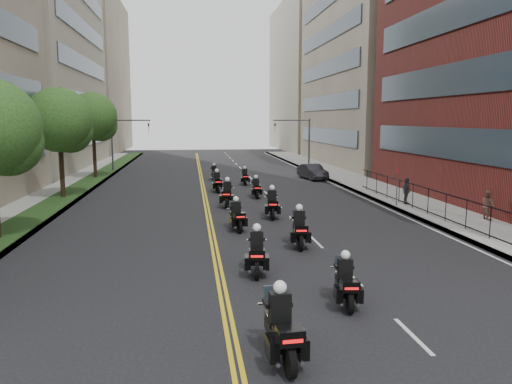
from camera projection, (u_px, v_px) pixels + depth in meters
ground at (291, 343)px, 12.43m from camera, size 160.00×160.00×0.00m
sidewalk_right at (379, 190)px, 38.49m from camera, size 4.00×90.00×0.15m
sidewalk_left at (55, 197)px, 35.40m from camera, size 4.00×90.00×0.15m
grass_strip at (67, 195)px, 35.49m from camera, size 2.00×90.00×0.04m
building_right_tan at (388, 40)px, 60.10m from camera, size 15.11×28.00×30.00m
building_right_far at (323, 77)px, 89.82m from camera, size 15.00×28.00×26.00m
building_left_mid at (7, 13)px, 54.22m from camera, size 16.11×28.00×34.00m
building_left_far at (72, 74)px, 84.22m from camera, size 16.00×28.00×26.00m
iron_fence at (456, 210)px, 25.49m from camera, size 0.05×28.00×1.50m
street_trees at (38, 126)px, 28.51m from camera, size 4.40×38.40×7.98m
traffic_signal_right at (301, 136)px, 54.32m from camera, size 4.09×0.20×5.60m
traffic_signal_left at (121, 137)px, 51.87m from camera, size 4.09×0.20×5.60m
motorcycle_0 at (281, 330)px, 11.46m from camera, size 0.63×2.53×1.87m
motorcycle_1 at (346, 284)px, 14.92m from camera, size 0.66×2.24×1.65m
motorcycle_2 at (257, 254)px, 18.00m from camera, size 0.73×2.44×1.81m
motorcycle_3 at (299, 230)px, 21.81m from camera, size 0.74×2.51×1.85m
motorcycle_4 at (237, 217)px, 25.01m from camera, size 0.68×2.30×1.70m
motorcycle_5 at (272, 205)px, 28.16m from camera, size 0.71×2.50×1.84m
motorcycle_6 at (227, 195)px, 31.69m from camera, size 0.77×2.55×1.89m
motorcycle_7 at (256, 189)px, 35.39m from camera, size 0.50×2.16×1.60m
motorcycle_8 at (217, 183)px, 38.14m from camera, size 0.59×2.40×1.77m
motorcycle_9 at (245, 177)px, 42.28m from camera, size 0.50×2.15×1.59m
motorcycle_10 at (214, 173)px, 45.58m from camera, size 0.62×2.09×1.55m
parked_sedan at (313, 172)px, 46.05m from camera, size 2.15×4.46×1.41m
pedestrian_b at (488, 205)px, 26.93m from camera, size 0.61×0.78×1.60m
pedestrian_c at (407, 191)px, 31.71m from camera, size 0.46×1.02×1.71m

